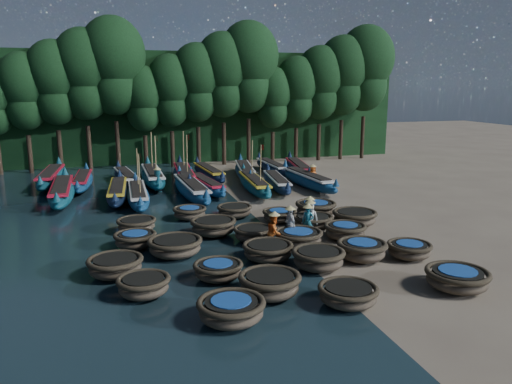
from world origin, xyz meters
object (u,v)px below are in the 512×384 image
object	(u,v)px
coracle_11	(175,246)
fisherman_1	(308,220)
long_boat_12	(153,176)
long_boat_11	(126,178)
coracle_22	(234,211)
fisherman_0	(310,217)
coracle_7	(318,258)
fisherman_6	(313,175)
fisherman_2	(274,231)
fisherman_4	(290,223)
coracle_24	(316,208)
coracle_5	(144,285)
coracle_16	(213,226)
long_boat_8	(308,180)
coracle_3	(348,294)
coracle_14	(345,231)
long_boat_16	(272,167)
coracle_6	(218,270)
coracle_18	(313,221)
coracle_21	(190,212)
long_boat_2	(118,191)
long_boat_6	(254,184)
fisherman_5	(158,180)
coracle_20	(136,224)
coracle_10	(115,266)
coracle_19	(355,217)
coracle_8	(362,250)
long_boat_5	(206,185)
coracle_17	(253,233)
long_boat_4	(191,189)
coracle_4	(457,278)
long_boat_7	(277,182)
long_boat_9	(51,177)
fisherman_3	(310,212)
coracle_15	(135,239)
long_boat_17	(299,168)
coracle_2	(270,284)
long_boat_10	(83,181)
coracle_23	(280,215)
long_boat_13	(184,175)
long_boat_3	(138,195)
coracle_9	(409,249)
long_boat_1	(62,191)

from	to	relation	value
coracle_11	fisherman_1	size ratio (longest dim) A/B	1.47
long_boat_12	long_boat_11	bearing A→B (deg)	164.60
coracle_22	fisherman_0	bearing A→B (deg)	-55.28
coracle_7	fisherman_6	distance (m)	16.23
fisherman_2	fisherman_4	world-z (taller)	fisherman_2
coracle_24	fisherman_1	world-z (taller)	fisherman_1
coracle_5	coracle_16	world-z (taller)	coracle_16
long_boat_8	coracle_3	bearing A→B (deg)	-112.35
coracle_14	long_boat_16	world-z (taller)	long_boat_16
coracle_6	coracle_18	bearing A→B (deg)	40.77
coracle_16	coracle_21	xyz separation A→B (m)	(-0.64, 3.24, -0.08)
long_boat_2	long_boat_6	xyz separation A→B (m)	(8.88, -0.24, 0.02)
coracle_21	fisherman_1	xyz separation A→B (m)	(4.85, -4.86, 0.51)
long_boat_6	fisherman_5	size ratio (longest dim) A/B	4.44
coracle_20	fisherman_2	size ratio (longest dim) A/B	1.07
coracle_3	coracle_24	distance (m)	11.23
long_boat_8	fisherman_5	bearing A→B (deg)	166.88
coracle_10	coracle_19	distance (m)	12.45
coracle_20	long_boat_16	world-z (taller)	long_boat_16
long_boat_12	fisherman_0	size ratio (longest dim) A/B	4.76
coracle_3	coracle_20	distance (m)	12.18
coracle_8	coracle_11	xyz separation A→B (m)	(-7.33, 2.72, -0.03)
long_boat_16	long_boat_5	bearing A→B (deg)	-140.71
coracle_17	long_boat_6	bearing A→B (deg)	73.67
long_boat_8	fisherman_2	size ratio (longest dim) A/B	4.49
long_boat_4	long_boat_8	distance (m)	8.40
coracle_4	long_boat_7	distance (m)	18.18
coracle_21	coracle_24	bearing A→B (deg)	-11.72
coracle_14	long_boat_11	world-z (taller)	long_boat_11
fisherman_2	long_boat_9	bearing A→B (deg)	57.08
coracle_5	fisherman_3	bearing A→B (deg)	35.89
coracle_10	coracle_19	size ratio (longest dim) A/B	1.11
coracle_14	coracle_15	distance (m)	9.63
coracle_19	long_boat_17	size ratio (longest dim) A/B	0.28
coracle_2	fisherman_2	world-z (taller)	fisherman_2
long_boat_10	coracle_19	bearing A→B (deg)	-43.20
coracle_8	coracle_7	bearing A→B (deg)	-168.55
coracle_4	fisherman_5	bearing A→B (deg)	113.63
coracle_20	long_boat_2	xyz separation A→B (m)	(-0.73, 7.57, 0.13)
coracle_2	coracle_4	size ratio (longest dim) A/B	0.94
coracle_20	long_boat_11	world-z (taller)	long_boat_11
coracle_7	fisherman_5	size ratio (longest dim) A/B	1.19
coracle_17	coracle_20	size ratio (longest dim) A/B	1.03
long_boat_5	coracle_23	bearing A→B (deg)	-81.88
coracle_2	coracle_10	bearing A→B (deg)	145.95
coracle_22	long_boat_13	world-z (taller)	long_boat_13
long_boat_3	long_boat_6	size ratio (longest dim) A/B	0.96
coracle_6	coracle_15	bearing A→B (deg)	121.04
coracle_18	fisherman_6	xyz separation A→B (m)	(4.10, 9.82, 0.41)
coracle_9	long_boat_1	xyz separation A→B (m)	(-14.83, 15.35, 0.20)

